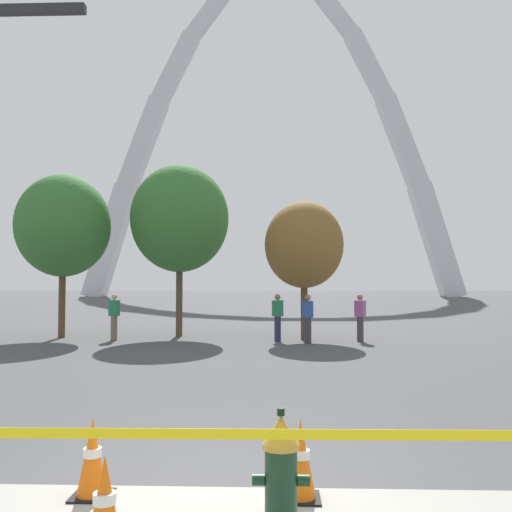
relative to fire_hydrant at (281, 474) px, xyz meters
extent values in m
plane|color=#474749|center=(-0.60, 1.14, -0.47)|extent=(240.00, 240.00, 0.00)
cylinder|color=#14331E|center=(0.00, -0.01, -0.11)|extent=(0.26, 0.26, 0.62)
cylinder|color=#A8842D|center=(0.00, -0.01, 0.22)|extent=(0.30, 0.30, 0.04)
cone|color=#A8842D|center=(0.00, -0.01, 0.35)|extent=(0.30, 0.30, 0.22)
cylinder|color=black|center=(0.00, -0.01, 0.49)|extent=(0.06, 0.06, 0.06)
cylinder|color=#14331E|center=(-0.18, -0.01, -0.04)|extent=(0.10, 0.09, 0.09)
cylinder|color=#14331E|center=(0.18, -0.01, -0.04)|extent=(0.10, 0.09, 0.09)
cylinder|color=#14331E|center=(0.00, 0.19, -0.14)|extent=(0.13, 0.14, 0.13)
cylinder|color=black|center=(0.00, 0.27, -0.14)|extent=(0.15, 0.03, 0.15)
cube|color=yellow|center=(-0.07, -0.26, 0.38)|extent=(4.32, 0.07, 0.08)
cube|color=black|center=(-1.75, 0.68, -0.45)|extent=(0.36, 0.36, 0.03)
cone|color=orange|center=(-1.75, 0.68, -0.09)|extent=(0.28, 0.28, 0.70)
cylinder|color=white|center=(-1.75, 0.68, -0.05)|extent=(0.17, 0.17, 0.08)
cube|color=black|center=(0.19, 0.69, -0.45)|extent=(0.36, 0.36, 0.03)
cone|color=orange|center=(0.19, 0.69, -0.09)|extent=(0.28, 0.28, 0.70)
cylinder|color=white|center=(0.19, 0.69, -0.05)|extent=(0.17, 0.17, 0.08)
cone|color=orange|center=(-1.30, -0.41, -0.09)|extent=(0.28, 0.28, 0.70)
cylinder|color=white|center=(-1.30, -0.41, -0.05)|extent=(0.17, 0.17, 0.08)
cube|color=silver|center=(-22.64, 70.44, 7.01)|extent=(7.07, 2.74, 15.83)
cube|color=silver|center=(-18.23, 70.44, 20.47)|extent=(6.74, 2.45, 12.91)
cube|color=silver|center=(-13.82, 70.44, 30.95)|extent=(6.39, 2.16, 10.02)
cube|color=silver|center=(-9.41, 70.44, 38.42)|extent=(5.98, 1.88, 7.18)
cube|color=silver|center=(8.22, 70.44, 38.42)|extent=(5.98, 1.88, 7.18)
cube|color=silver|center=(12.63, 70.44, 30.95)|extent=(6.39, 2.16, 10.02)
cube|color=silver|center=(17.03, 70.44, 20.47)|extent=(6.74, 2.45, 12.91)
cube|color=silver|center=(21.44, 70.44, 7.01)|extent=(7.07, 2.74, 15.83)
cylinder|color=brown|center=(-7.73, 15.25, 0.80)|extent=(0.24, 0.24, 2.52)
ellipsoid|color=#336B2D|center=(-7.73, 15.25, 3.57)|extent=(3.37, 3.37, 3.70)
cylinder|color=brown|center=(-3.61, 15.97, 0.90)|extent=(0.24, 0.24, 2.73)
ellipsoid|color=#336B2D|center=(-3.61, 15.97, 3.90)|extent=(3.64, 3.64, 4.00)
cylinder|color=brown|center=(0.95, 14.93, 0.57)|extent=(0.24, 0.24, 2.06)
ellipsoid|color=brown|center=(0.95, 14.93, 2.84)|extent=(2.75, 2.75, 3.03)
cylinder|color=#38383D|center=(2.79, 14.32, -0.05)|extent=(0.22, 0.22, 0.84)
cube|color=#995193|center=(2.79, 14.32, 0.64)|extent=(0.39, 0.38, 0.54)
sphere|color=#936B4C|center=(2.79, 14.32, 1.02)|extent=(0.20, 0.20, 0.20)
cylinder|color=#38383D|center=(1.01, 13.73, -0.05)|extent=(0.22, 0.22, 0.84)
cube|color=#2D4C99|center=(1.01, 13.73, 0.64)|extent=(0.37, 0.26, 0.54)
sphere|color=#936B4C|center=(1.01, 13.73, 1.02)|extent=(0.20, 0.20, 0.20)
cylinder|color=#232847|center=(0.02, 14.37, -0.05)|extent=(0.22, 0.22, 0.84)
cube|color=#23754C|center=(0.02, 14.37, 0.64)|extent=(0.39, 0.33, 0.54)
sphere|color=#936B4C|center=(0.02, 14.37, 1.02)|extent=(0.20, 0.20, 0.20)
cylinder|color=brown|center=(-5.57, 14.38, -0.05)|extent=(0.22, 0.22, 0.84)
cube|color=#23754C|center=(-5.57, 14.38, 0.64)|extent=(0.39, 0.31, 0.54)
sphere|color=tan|center=(-5.57, 14.38, 1.02)|extent=(0.20, 0.20, 0.20)
camera|label=1|loc=(-0.04, -4.52, 1.54)|focal=39.04mm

